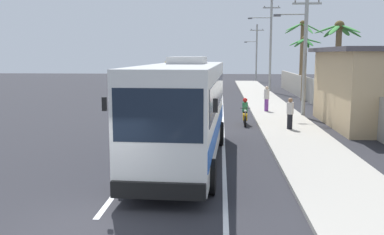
# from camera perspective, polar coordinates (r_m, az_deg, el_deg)

# --- Properties ---
(ground_plane) EXTENTS (160.00, 160.00, 0.00)m
(ground_plane) POSITION_cam_1_polar(r_m,az_deg,el_deg) (10.43, -13.98, -14.68)
(ground_plane) COLOR #28282D
(sidewalk_kerb) EXTENTS (3.20, 90.00, 0.14)m
(sidewalk_kerb) POSITION_cam_1_polar(r_m,az_deg,el_deg) (19.88, 14.63, -3.40)
(sidewalk_kerb) COLOR #A8A399
(sidewalk_kerb) RESTS_ON ground
(lane_markings) EXTENTS (3.36, 71.05, 0.01)m
(lane_markings) POSITION_cam_1_polar(r_m,az_deg,el_deg) (24.29, 1.14, -1.16)
(lane_markings) COLOR white
(lane_markings) RESTS_ON ground
(boundary_wall) EXTENTS (0.24, 60.00, 2.07)m
(boundary_wall) POSITION_cam_1_polar(r_m,az_deg,el_deg) (24.50, 21.72, 0.76)
(boundary_wall) COLOR #9E998E
(boundary_wall) RESTS_ON ground
(coach_bus_foreground) EXTENTS (3.23, 10.80, 3.95)m
(coach_bus_foreground) POSITION_cam_1_polar(r_m,az_deg,el_deg) (16.03, -1.09, 1.27)
(coach_bus_foreground) COLOR silver
(coach_bus_foreground) RESTS_ON ground
(coach_bus_far_lane) EXTENTS (3.19, 10.98, 3.58)m
(coach_bus_far_lane) POSITION_cam_1_polar(r_m,az_deg,el_deg) (50.07, -1.59, 5.92)
(coach_bus_far_lane) COLOR gold
(coach_bus_far_lane) RESTS_ON ground
(motorcycle_beside_bus) EXTENTS (0.56, 1.96, 1.55)m
(motorcycle_beside_bus) POSITION_cam_1_polar(r_m,az_deg,el_deg) (24.89, 7.06, 0.48)
(motorcycle_beside_bus) COLOR black
(motorcycle_beside_bus) RESTS_ON ground
(pedestrian_near_kerb) EXTENTS (0.36, 0.36, 1.65)m
(pedestrian_near_kerb) POSITION_cam_1_polar(r_m,az_deg,el_deg) (23.06, 12.91, 0.62)
(pedestrian_near_kerb) COLOR black
(pedestrian_near_kerb) RESTS_ON sidewalk_kerb
(pedestrian_midwalk) EXTENTS (0.36, 0.36, 1.73)m
(pedestrian_midwalk) POSITION_cam_1_polar(r_m,az_deg,el_deg) (30.05, 9.89, 2.56)
(pedestrian_midwalk) COLOR #75388E
(pedestrian_midwalk) RESTS_ON sidewalk_kerb
(utility_pole_mid) EXTENTS (2.96, 0.24, 8.81)m
(utility_pole_mid) POSITION_cam_1_polar(r_m,az_deg,el_deg) (28.47, 14.70, 9.37)
(utility_pole_mid) COLOR #9E9E99
(utility_pole_mid) RESTS_ON ground
(utility_pole_far) EXTENTS (3.36, 0.24, 10.30)m
(utility_pole_far) POSITION_cam_1_polar(r_m,az_deg,el_deg) (46.95, 10.33, 9.99)
(utility_pole_far) COLOR #9E9E99
(utility_pole_far) RESTS_ON ground
(utility_pole_distant) EXTENTS (2.90, 0.24, 8.42)m
(utility_pole_distant) POSITION_cam_1_polar(r_m,az_deg,el_deg) (65.52, 8.52, 8.72)
(utility_pole_distant) COLOR #9E9E99
(utility_pole_distant) RESTS_ON ground
(palm_nearest) EXTENTS (2.80, 2.52, 5.60)m
(palm_nearest) POSITION_cam_1_polar(r_m,az_deg,el_deg) (38.69, 14.66, 8.03)
(palm_nearest) COLOR brown
(palm_nearest) RESTS_ON ground
(palm_second) EXTENTS (2.68, 2.42, 5.95)m
(palm_second) POSITION_cam_1_polar(r_m,az_deg,el_deg) (26.32, 18.86, 8.01)
(palm_second) COLOR brown
(palm_second) RESTS_ON ground
(palm_third) EXTENTS (3.79, 3.76, 7.18)m
(palm_third) POSITION_cam_1_polar(r_m,az_deg,el_deg) (42.26, 14.42, 9.31)
(palm_third) COLOR brown
(palm_third) RESTS_ON ground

